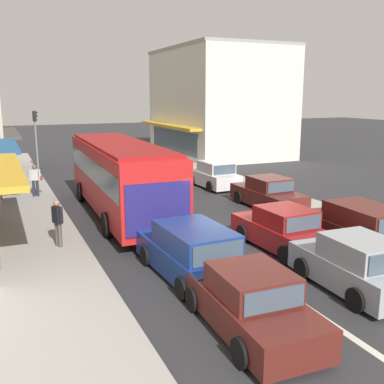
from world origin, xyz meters
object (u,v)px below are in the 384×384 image
Objects in this scene: city_bus at (120,173)px; wagon_queue_far_back at (192,253)px; traffic_light_downstreet at (36,131)px; parked_hatchback_kerb_third at (214,175)px; sedan_behind_bus_near at (284,230)px; pedestrian_with_handbag_near at (35,178)px; parked_wagon_kerb_front at (360,228)px; parked_sedan_kerb_second at (268,194)px; sedan_behind_bus_mid at (250,302)px; pedestrian_browsing_midblock at (58,220)px; hatchback_adjacent_lane_trail at (355,266)px.

wagon_queue_far_back is (0.06, -7.66, -1.14)m from city_bus.
traffic_light_downstreet is at bearing 96.49° from wagon_queue_far_back.
wagon_queue_far_back is 1.22× the size of parked_hatchback_kerb_third.
sedan_behind_bus_near is 20.81m from traffic_light_downstreet.
sedan_behind_bus_near is at bearing -58.16° from pedestrian_with_handbag_near.
sedan_behind_bus_near is 10.73m from parked_hatchback_kerb_third.
parked_wagon_kerb_front reaches higher than parked_sedan_kerb_second.
sedan_behind_bus_near is (3.98, -6.67, -1.22)m from city_bus.
sedan_behind_bus_mid is 11.60m from parked_sedan_kerb_second.
city_bus reaches higher than pedestrian_browsing_midblock.
city_bus is 13.29m from traffic_light_downstreet.
city_bus is 2.39× the size of wagon_queue_far_back.
parked_sedan_kerb_second is at bearing 12.62° from pedestrian_browsing_midblock.
city_bus is at bearing -80.01° from traffic_light_downstreet.
traffic_light_downstreet is at bearing 112.68° from parked_wagon_kerb_front.
city_bus is 11.01m from sedan_behind_bus_mid.
wagon_queue_far_back reaches higher than hatchback_adjacent_lane_trail.
parked_sedan_kerb_second is (6.68, 6.19, -0.08)m from wagon_queue_far_back.
hatchback_adjacent_lane_trail is at bearing -108.80° from parked_sedan_kerb_second.
pedestrian_with_handbag_near is at bearing 121.84° from sedan_behind_bus_near.
sedan_behind_bus_near is at bearing -59.19° from city_bus.
traffic_light_downstreet is 2.58× the size of pedestrian_with_handbag_near.
traffic_light_downstreet is 16.86m from pedestrian_browsing_midblock.
parked_sedan_kerb_second is 1.01× the size of traffic_light_downstreet.
wagon_queue_far_back reaches higher than sedan_behind_bus_near.
sedan_behind_bus_near is 1.13× the size of parked_hatchback_kerb_third.
sedan_behind_bus_mid is 1.00× the size of sedan_behind_bus_near.
traffic_light_downstreet reaches higher than pedestrian_browsing_midblock.
wagon_queue_far_back is 1.07× the size of sedan_behind_bus_near.
parked_sedan_kerb_second is at bearing 86.68° from parked_wagon_kerb_front.
traffic_light_downstreet is (-9.04, 14.52, 2.19)m from parked_sedan_kerb_second.
pedestrian_with_handbag_near is (-0.86, -8.23, -1.79)m from traffic_light_downstreet.
sedan_behind_bus_near is 1.01× the size of parked_sedan_kerb_second.
city_bus is at bearing -149.96° from parked_hatchback_kerb_third.
parked_wagon_kerb_front is 2.80× the size of pedestrian_browsing_midblock.
pedestrian_with_handbag_near is (-9.53, 12.53, 0.32)m from parked_wagon_kerb_front.
sedan_behind_bus_mid is 5.81m from sedan_behind_bus_near.
parked_sedan_kerb_second is (2.99, 8.79, -0.05)m from hatchback_adjacent_lane_trail.
parked_sedan_kerb_second is (2.76, 5.20, 0.00)m from sedan_behind_bus_near.
pedestrian_browsing_midblock is at bearing -142.39° from parked_hatchback_kerb_third.
hatchback_adjacent_lane_trail is 2.30× the size of pedestrian_browsing_midblock.
wagon_queue_far_back reaches higher than parked_hatchback_kerb_third.
traffic_light_downstreet is at bearing 133.46° from parked_hatchback_kerb_third.
pedestrian_with_handbag_near is at bearing 173.75° from parked_hatchback_kerb_third.
wagon_queue_far_back is at bearing -83.51° from traffic_light_downstreet.
pedestrian_with_handbag_near reaches higher than sedan_behind_bus_mid.
wagon_queue_far_back is at bearing -119.43° from parked_hatchback_kerb_third.
pedestrian_browsing_midblock is (-3.23, 3.97, 0.32)m from wagon_queue_far_back.
sedan_behind_bus_near is 13.53m from pedestrian_with_handbag_near.
pedestrian_browsing_midblock is (-0.01, -8.51, -0.00)m from pedestrian_with_handbag_near.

